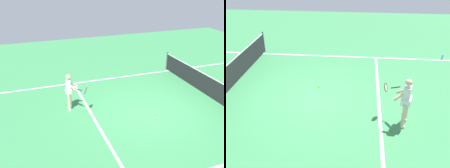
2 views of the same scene
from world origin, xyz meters
TOP-DOWN VIEW (x-y plane):
  - ground_plane at (0.00, 0.00)m, footprint 26.75×26.75m
  - service_line_marking at (0.00, -2.30)m, footprint 7.91×0.10m
  - sideline_left_marking at (-3.95, 0.00)m, footprint 0.10×18.58m
  - court_net at (0.00, 3.39)m, footprint 8.59×0.08m
  - tennis_player at (-1.34, -2.99)m, footprint 0.96×0.88m
  - tennis_ball_near at (0.74, 0.01)m, footprint 0.07×0.07m

SIDE VIEW (x-z plane):
  - ground_plane at x=0.00m, z-range 0.00..0.00m
  - service_line_marking at x=0.00m, z-range 0.00..0.01m
  - sideline_left_marking at x=-3.95m, z-range 0.00..0.01m
  - tennis_ball_near at x=0.74m, z-range 0.00..0.07m
  - court_net at x=0.00m, z-range -0.03..1.01m
  - tennis_player at x=-1.34m, z-range 0.07..1.62m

